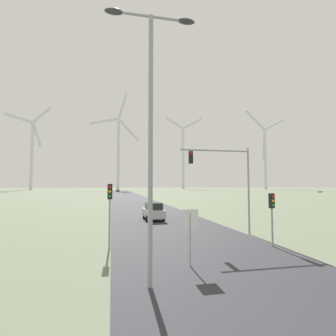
{
  "coord_description": "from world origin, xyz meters",
  "views": [
    {
      "loc": [
        -5.02,
        -2.24,
        3.75
      ],
      "look_at": [
        0.0,
        20.91,
        5.23
      ],
      "focal_mm": 28.0,
      "sensor_mm": 36.0,
      "label": 1
    }
  ],
  "objects": [
    {
      "name": "traffic_light_mast_overhead",
      "position": [
        3.32,
        15.88,
        4.68
      ],
      "size": [
        5.43,
        0.35,
        6.51
      ],
      "color": "#93999E",
      "rests_on": "ground"
    },
    {
      "name": "wind_turbine_right",
      "position": [
        54.4,
        211.0,
        30.89
      ],
      "size": [
        30.8,
        7.42,
        61.53
      ],
      "color": "silver",
      "rests_on": "ground"
    },
    {
      "name": "wind_turbine_center",
      "position": [
        -0.12,
        195.44,
        32.43
      ],
      "size": [
        36.72,
        6.53,
        74.1
      ],
      "color": "silver",
      "rests_on": "ground"
    },
    {
      "name": "traffic_light_post_near_left",
      "position": [
        -5.09,
        13.57,
        2.77
      ],
      "size": [
        0.28,
        0.33,
        3.77
      ],
      "color": "#93999E",
      "rests_on": "ground"
    },
    {
      "name": "road_surface",
      "position": [
        0.0,
        48.0,
        0.0
      ],
      "size": [
        10.0,
        240.0,
        0.01
      ],
      "color": "#2D2D33",
      "rests_on": "ground"
    },
    {
      "name": "traffic_light_post_near_right",
      "position": [
        4.56,
        12.09,
        2.35
      ],
      "size": [
        0.28,
        0.33,
        3.2
      ],
      "color": "#93999E",
      "rests_on": "ground"
    },
    {
      "name": "wind_turbine_far_right",
      "position": [
        107.66,
        173.28,
        28.43
      ],
      "size": [
        39.18,
        10.18,
        58.7
      ],
      "color": "silver",
      "rests_on": "ground"
    },
    {
      "name": "streetlamp",
      "position": [
        -3.59,
        7.46,
        6.49
      ],
      "size": [
        3.54,
        0.32,
        10.36
      ],
      "color": "#93999E",
      "rests_on": "ground"
    },
    {
      "name": "wind_turbine_left",
      "position": [
        -58.91,
        193.25,
        28.4
      ],
      "size": [
        26.86,
        13.1,
        60.24
      ],
      "color": "silver",
      "rests_on": "ground"
    },
    {
      "name": "car_approaching",
      "position": [
        -0.64,
        25.21,
        0.91
      ],
      "size": [
        1.93,
        4.16,
        1.83
      ],
      "color": "#B7BCC1",
      "rests_on": "ground"
    },
    {
      "name": "stop_sign_near",
      "position": [
        -1.44,
        9.47,
        1.81
      ],
      "size": [
        0.81,
        0.07,
        2.59
      ],
      "color": "#93999E",
      "rests_on": "ground"
    }
  ]
}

